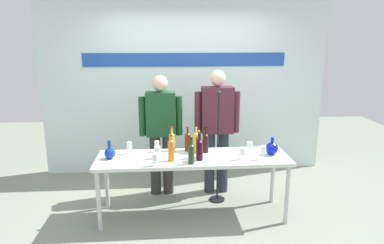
{
  "coord_description": "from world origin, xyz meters",
  "views": [
    {
      "loc": [
        -0.3,
        -3.76,
        2.09
      ],
      "look_at": [
        0.0,
        0.15,
        1.13
      ],
      "focal_mm": 32.15,
      "sensor_mm": 36.0,
      "label": 1
    }
  ],
  "objects": [
    {
      "name": "wine_glass_left_0",
      "position": [
        -0.41,
        -0.02,
        0.85
      ],
      "size": [
        0.07,
        0.07,
        0.14
      ],
      "color": "white",
      "rests_on": "display_table"
    },
    {
      "name": "decanter_blue_right",
      "position": [
        0.93,
        0.01,
        0.82
      ],
      "size": [
        0.15,
        0.15,
        0.21
      ],
      "color": "#0B17BD",
      "rests_on": "display_table"
    },
    {
      "name": "wine_bottle_2",
      "position": [
        -0.24,
        0.24,
        0.87
      ],
      "size": [
        0.07,
        0.07,
        0.3
      ],
      "color": "gold",
      "rests_on": "display_table"
    },
    {
      "name": "wine_glass_right_1",
      "position": [
        0.78,
        -0.15,
        0.86
      ],
      "size": [
        0.06,
        0.06,
        0.16
      ],
      "color": "white",
      "rests_on": "display_table"
    },
    {
      "name": "presenter_left",
      "position": [
        -0.37,
        0.65,
        0.92
      ],
      "size": [
        0.57,
        0.22,
        1.62
      ],
      "color": "#302F2C",
      "rests_on": "ground"
    },
    {
      "name": "wine_glass_right_2",
      "position": [
        0.68,
        0.06,
        0.85
      ],
      "size": [
        0.07,
        0.07,
        0.14
      ],
      "color": "white",
      "rests_on": "display_table"
    },
    {
      "name": "wine_bottle_6",
      "position": [
        0.05,
        0.16,
        0.88
      ],
      "size": [
        0.07,
        0.07,
        0.31
      ],
      "color": "gold",
      "rests_on": "display_table"
    },
    {
      "name": "decanter_blue_left",
      "position": [
        -0.95,
        0.01,
        0.82
      ],
      "size": [
        0.13,
        0.13,
        0.22
      ],
      "color": "navy",
      "rests_on": "display_table"
    },
    {
      "name": "display_table",
      "position": [
        0.0,
        0.0,
        0.69
      ],
      "size": [
        2.22,
        0.64,
        0.75
      ],
      "color": "silver",
      "rests_on": "ground"
    },
    {
      "name": "wine_glass_right_0",
      "position": [
        0.55,
        -0.13,
        0.85
      ],
      "size": [
        0.07,
        0.07,
        0.14
      ],
      "color": "white",
      "rests_on": "display_table"
    },
    {
      "name": "wine_bottle_5",
      "position": [
        0.06,
        -0.03,
        0.88
      ],
      "size": [
        0.07,
        0.07,
        0.32
      ],
      "color": "#463316",
      "rests_on": "display_table"
    },
    {
      "name": "wine_bottle_4",
      "position": [
        0.16,
        0.15,
        0.88
      ],
      "size": [
        0.07,
        0.07,
        0.32
      ],
      "color": "black",
      "rests_on": "display_table"
    },
    {
      "name": "wine_glass_left_1",
      "position": [
        -0.43,
        -0.25,
        0.84
      ],
      "size": [
        0.07,
        0.07,
        0.14
      ],
      "color": "white",
      "rests_on": "display_table"
    },
    {
      "name": "presenter_right",
      "position": [
        0.37,
        0.65,
        0.96
      ],
      "size": [
        0.61,
        0.22,
        1.68
      ],
      "color": "#252F36",
      "rests_on": "ground"
    },
    {
      "name": "ground_plane",
      "position": [
        0.0,
        0.0,
        0.0
      ],
      "size": [
        10.0,
        10.0,
        0.0
      ],
      "primitive_type": "plane",
      "color": "gray"
    },
    {
      "name": "wine_bottle_7",
      "position": [
        0.06,
        -0.12,
        0.88
      ],
      "size": [
        0.08,
        0.08,
        0.31
      ],
      "color": "black",
      "rests_on": "display_table"
    },
    {
      "name": "wine_glass_left_3",
      "position": [
        -0.74,
        0.17,
        0.84
      ],
      "size": [
        0.06,
        0.06,
        0.14
      ],
      "color": "white",
      "rests_on": "display_table"
    },
    {
      "name": "wine_bottle_3",
      "position": [
        -0.04,
        -0.22,
        0.87
      ],
      "size": [
        0.07,
        0.07,
        0.3
      ],
      "color": "#21381B",
      "rests_on": "display_table"
    },
    {
      "name": "back_wall",
      "position": [
        0.0,
        1.53,
        1.5
      ],
      "size": [
        4.35,
        0.11,
        3.0
      ],
      "color": "silver",
      "rests_on": "ground"
    },
    {
      "name": "microphone_stand",
      "position": [
        0.35,
        0.37,
        0.48
      ],
      "size": [
        0.2,
        0.2,
        1.46
      ],
      "color": "black",
      "rests_on": "ground"
    },
    {
      "name": "wine_bottle_1",
      "position": [
        -0.05,
        0.21,
        0.87
      ],
      "size": [
        0.07,
        0.07,
        0.3
      ],
      "color": "#55240A",
      "rests_on": "display_table"
    },
    {
      "name": "wine_glass_left_2",
      "position": [
        -0.42,
        0.2,
        0.85
      ],
      "size": [
        0.06,
        0.06,
        0.14
      ],
      "color": "white",
      "rests_on": "display_table"
    },
    {
      "name": "wine_bottle_0",
      "position": [
        -0.25,
        -0.12,
        0.88
      ],
      "size": [
        0.07,
        0.07,
        0.31
      ],
      "color": "orange",
      "rests_on": "display_table"
    }
  ]
}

